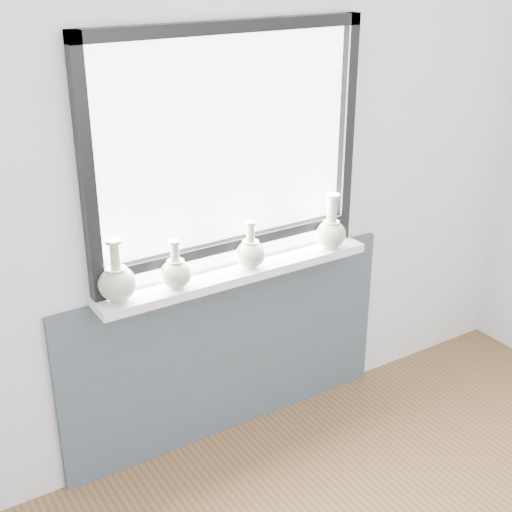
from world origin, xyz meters
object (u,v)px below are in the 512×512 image
vase_b (176,272)px  vase_c (251,252)px  vase_d (331,231)px  windowsill (237,272)px  vase_a (117,281)px

vase_b → vase_c: 0.37m
vase_b → vase_d: (0.81, -0.00, 0.01)m
vase_b → vase_c: vase_c is taller
windowsill → vase_d: size_ratio=4.99×
vase_b → vase_c: size_ratio=0.98×
windowsill → vase_b: vase_b is taller
vase_a → vase_c: size_ratio=1.22×
windowsill → vase_a: vase_a is taller
windowsill → vase_c: (0.06, -0.02, 0.09)m
vase_a → vase_b: size_ratio=1.24×
vase_a → vase_b: (0.25, -0.02, -0.01)m
windowsill → vase_a: bearing=-179.7°
vase_d → vase_a: bearing=178.6°
windowsill → vase_d: 0.51m
vase_c → windowsill: bearing=165.7°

